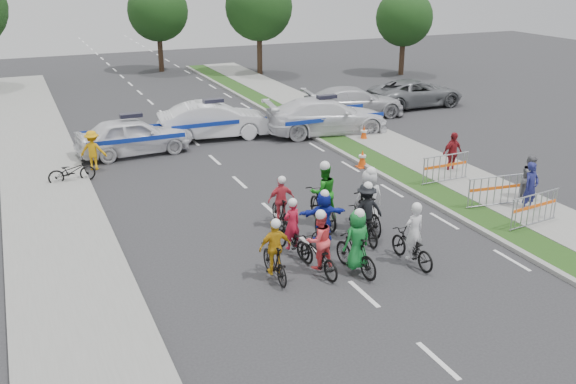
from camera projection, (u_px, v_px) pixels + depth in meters
name	position (u px, v px, depth m)	size (l,w,h in m)	color
ground	(364.00, 294.00, 15.62)	(90.00, 90.00, 0.00)	#28282B
curb_right	(420.00, 196.00, 21.82)	(0.20, 60.00, 0.12)	gray
grass_strip	(437.00, 194.00, 22.09)	(1.20, 60.00, 0.11)	#224014
sidewalk_right	(479.00, 186.00, 22.76)	(2.40, 60.00, 0.13)	gray
sidewalk_left	(64.00, 256.00, 17.44)	(3.00, 60.00, 0.13)	gray
rider_0	(412.00, 243.00, 16.98)	(0.71, 1.78, 1.78)	black
rider_1	(356.00, 248.00, 16.45)	(0.82, 1.78, 1.82)	black
rider_2	(319.00, 249.00, 16.45)	(0.81, 1.81, 1.79)	black
rider_3	(275.00, 256.00, 16.13)	(0.86, 1.62, 1.69)	black
rider_4	(365.00, 217.00, 18.36)	(1.07, 1.84, 1.82)	black
rider_5	(323.00, 221.00, 18.04)	(1.41, 1.67, 1.70)	black
rider_6	(291.00, 235.00, 17.58)	(0.89, 1.71, 1.66)	black
rider_7	(368.00, 206.00, 18.97)	(0.91, 1.99, 2.04)	black
rider_8	(323.00, 201.00, 19.47)	(0.90, 2.06, 2.05)	black
rider_9	(281.00, 207.00, 19.29)	(0.86, 1.61, 1.66)	black
police_car_0	(133.00, 136.00, 26.43)	(1.85, 4.60, 1.57)	white
police_car_1	(214.00, 120.00, 28.79)	(1.73, 4.96, 1.63)	white
police_car_2	(326.00, 116.00, 29.51)	(2.32, 5.71, 1.66)	white
civilian_sedan	(354.00, 102.00, 32.70)	(2.13, 5.25, 1.52)	silver
civilian_suv	(416.00, 93.00, 35.03)	(2.44, 5.28, 1.47)	slate
spectator_0	(531.00, 187.00, 20.42)	(0.60, 0.39, 1.65)	navy
spectator_1	(530.00, 179.00, 21.29)	(0.77, 0.60, 1.59)	slate
spectator_2	(452.00, 153.00, 24.11)	(0.93, 0.39, 1.59)	maroon
marshal_hiviz	(93.00, 150.00, 24.53)	(0.99, 0.57, 1.54)	orange
barrier_0	(534.00, 211.00, 19.22)	(2.00, 0.50, 1.12)	#A5A8AD
barrier_1	(495.00, 193.00, 20.73)	(2.00, 0.50, 1.12)	#A5A8AD
barrier_2	(445.00, 170.00, 22.97)	(2.00, 0.50, 1.12)	#A5A8AD
cone_0	(362.00, 159.00, 24.93)	(0.40, 0.40, 0.70)	#F24C0C
cone_1	(364.00, 134.00, 28.48)	(0.40, 0.40, 0.70)	#F24C0C
parked_bike	(72.00, 171.00, 23.17)	(0.58, 1.67, 0.88)	black
tree_1	(259.00, 7.00, 43.23)	(4.55, 4.55, 6.82)	#382619
tree_2	(404.00, 18.00, 43.43)	(3.85, 3.85, 5.77)	#382619
tree_4	(158.00, 11.00, 44.53)	(4.20, 4.20, 6.30)	#382619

